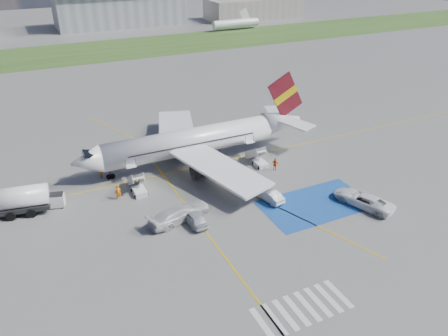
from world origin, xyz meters
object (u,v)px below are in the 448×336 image
(gpu_cart, at_px, (55,201))
(fuel_tanker, at_px, (4,205))
(car_silver_a, at_px, (194,218))
(van_white_b, at_px, (179,211))
(airliner, at_px, (199,140))
(car_silver_b, at_px, (269,195))
(belt_loader, at_px, (268,128))
(van_white_a, at_px, (364,198))

(gpu_cart, bearing_deg, fuel_tanker, -170.69)
(car_silver_a, xyz_separation_m, van_white_b, (-1.30, 1.48, 0.41))
(car_silver_a, bearing_deg, gpu_cart, -41.49)
(airliner, xyz_separation_m, car_silver_b, (3.66, -14.57, -2.66))
(fuel_tanker, bearing_deg, car_silver_a, -20.18)
(car_silver_b, relative_size, van_white_b, 0.72)
(gpu_cart, bearing_deg, car_silver_a, -22.18)
(belt_loader, xyz_separation_m, car_silver_a, (-22.70, -20.82, 0.43))
(fuel_tanker, bearing_deg, van_white_b, -18.48)
(gpu_cart, height_order, car_silver_b, gpu_cart)
(fuel_tanker, distance_m, van_white_b, 21.31)
(fuel_tanker, xyz_separation_m, van_white_b, (18.79, -10.06, -0.32))
(gpu_cart, height_order, van_white_b, van_white_b)
(car_silver_a, bearing_deg, fuel_tanker, -34.00)
(car_silver_a, relative_size, van_white_b, 0.76)
(gpu_cart, distance_m, van_white_b, 16.12)
(car_silver_a, xyz_separation_m, van_white_a, (20.75, -5.70, 0.32))
(fuel_tanker, xyz_separation_m, van_white_a, (40.84, -17.24, -0.41))
(van_white_b, bearing_deg, gpu_cart, 38.91)
(belt_loader, height_order, van_white_b, van_white_b)
(car_silver_b, xyz_separation_m, van_white_a, (10.07, -6.28, 0.38))
(car_silver_a, bearing_deg, van_white_a, 160.51)
(fuel_tanker, bearing_deg, airliner, 17.27)
(fuel_tanker, height_order, van_white_a, fuel_tanker)
(gpu_cart, bearing_deg, airliner, 26.29)
(belt_loader, xyz_separation_m, van_white_b, (-24.00, -19.34, 0.84))
(belt_loader, height_order, car_silver_a, car_silver_a)
(gpu_cart, height_order, van_white_a, van_white_a)
(car_silver_a, bearing_deg, airliner, -119.01)
(gpu_cart, relative_size, belt_loader, 0.50)
(gpu_cart, relative_size, van_white_a, 0.42)
(gpu_cart, bearing_deg, van_white_b, -20.82)
(car_silver_b, xyz_separation_m, van_white_b, (-11.99, 0.91, 0.47))
(airliner, relative_size, belt_loader, 7.44)
(fuel_tanker, bearing_deg, van_white_a, -13.19)
(belt_loader, relative_size, van_white_b, 0.81)
(airliner, xyz_separation_m, car_silver_a, (-7.03, -15.15, -2.60))
(van_white_a, bearing_deg, fuel_tanker, -42.65)
(car_silver_b, bearing_deg, car_silver_a, -8.57)
(airliner, bearing_deg, fuel_tanker, -172.43)
(gpu_cart, distance_m, car_silver_a, 18.05)
(belt_loader, bearing_deg, gpu_cart, -168.31)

